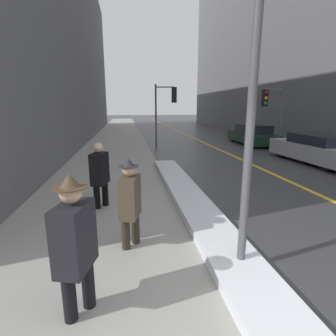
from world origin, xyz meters
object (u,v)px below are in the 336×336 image
(pedestrian_nearside, at_px, (130,200))
(traffic_light_near, at_px, (167,102))
(traffic_light_far, at_px, (271,105))
(lamp_post, at_px, (253,90))
(pedestrian_in_fedora, at_px, (75,242))
(pedestrian_with_shoulder_bag, at_px, (100,172))
(parked_car_dark_green, at_px, (252,135))
(parked_car_silver, at_px, (318,149))

(pedestrian_nearside, bearing_deg, traffic_light_near, -176.09)
(traffic_light_far, bearing_deg, lamp_post, 57.05)
(pedestrian_in_fedora, xyz_separation_m, pedestrian_with_shoulder_bag, (-0.04, 3.49, -0.05))
(parked_car_dark_green, bearing_deg, pedestrian_nearside, 146.94)
(traffic_light_near, bearing_deg, pedestrian_with_shoulder_bag, -102.49)
(traffic_light_far, height_order, pedestrian_with_shoulder_bag, traffic_light_far)
(pedestrian_in_fedora, bearing_deg, parked_car_dark_green, 162.49)
(lamp_post, height_order, pedestrian_with_shoulder_bag, lamp_post)
(traffic_light_far, xyz_separation_m, parked_car_silver, (0.21, -3.80, -1.91))
(parked_car_silver, bearing_deg, traffic_light_near, 42.79)
(lamp_post, height_order, traffic_light_far, lamp_post)
(lamp_post, bearing_deg, pedestrian_with_shoulder_bag, 128.03)
(traffic_light_near, height_order, parked_car_silver, traffic_light_near)
(pedestrian_with_shoulder_bag, bearing_deg, lamp_post, 53.88)
(lamp_post, relative_size, pedestrian_with_shoulder_bag, 2.69)
(lamp_post, height_order, pedestrian_nearside, lamp_post)
(pedestrian_in_fedora, distance_m, pedestrian_with_shoulder_bag, 3.49)
(traffic_light_near, height_order, pedestrian_with_shoulder_bag, traffic_light_near)
(lamp_post, distance_m, pedestrian_nearside, 2.58)
(pedestrian_with_shoulder_bag, relative_size, parked_car_silver, 0.35)
(pedestrian_nearside, height_order, pedestrian_with_shoulder_bag, pedestrian_with_shoulder_bag)
(parked_car_silver, height_order, parked_car_dark_green, parked_car_dark_green)
(lamp_post, height_order, traffic_light_near, lamp_post)
(pedestrian_nearside, bearing_deg, lamp_post, 75.73)
(pedestrian_in_fedora, relative_size, parked_car_silver, 0.37)
(lamp_post, distance_m, parked_car_silver, 9.78)
(parked_car_dark_green, bearing_deg, lamp_post, 154.39)
(traffic_light_near, distance_m, pedestrian_nearside, 12.12)
(traffic_light_near, xyz_separation_m, traffic_light_far, (5.60, -1.99, -0.16))
(pedestrian_nearside, bearing_deg, traffic_light_far, 156.12)
(traffic_light_near, height_order, pedestrian_in_fedora, traffic_light_near)
(traffic_light_near, relative_size, pedestrian_in_fedora, 2.15)
(pedestrian_nearside, distance_m, pedestrian_with_shoulder_bag, 2.12)
(pedestrian_in_fedora, bearing_deg, lamp_post, 119.06)
(pedestrian_in_fedora, bearing_deg, traffic_light_near, -177.42)
(pedestrian_with_shoulder_bag, distance_m, parked_car_silver, 9.79)
(pedestrian_in_fedora, height_order, pedestrian_nearside, pedestrian_in_fedora)
(pedestrian_in_fedora, height_order, parked_car_silver, pedestrian_in_fedora)
(parked_car_silver, bearing_deg, pedestrian_nearside, 123.23)
(pedestrian_in_fedora, bearing_deg, parked_car_silver, 145.51)
(pedestrian_in_fedora, distance_m, parked_car_silver, 11.61)
(traffic_light_near, xyz_separation_m, pedestrian_with_shoulder_bag, (-3.16, -9.71, -1.80))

